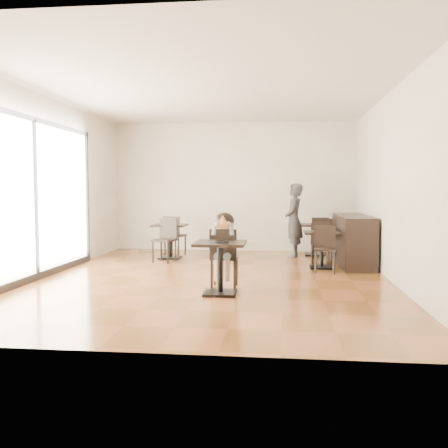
# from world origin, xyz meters

# --- Properties ---
(floor) EXTENTS (6.00, 8.00, 0.01)m
(floor) POSITION_xyz_m (0.00, 0.00, 0.00)
(floor) COLOR brown
(floor) RESTS_ON ground
(ceiling) EXTENTS (6.00, 8.00, 0.01)m
(ceiling) POSITION_xyz_m (0.00, 0.00, 3.20)
(ceiling) COLOR silver
(ceiling) RESTS_ON floor
(wall_back) EXTENTS (6.00, 0.01, 3.20)m
(wall_back) POSITION_xyz_m (0.00, 4.00, 1.60)
(wall_back) COLOR white
(wall_back) RESTS_ON floor
(wall_front) EXTENTS (6.00, 0.01, 3.20)m
(wall_front) POSITION_xyz_m (0.00, -4.00, 1.60)
(wall_front) COLOR white
(wall_front) RESTS_ON floor
(wall_left) EXTENTS (0.01, 8.00, 3.20)m
(wall_left) POSITION_xyz_m (-3.00, 0.00, 1.60)
(wall_left) COLOR white
(wall_left) RESTS_ON floor
(wall_right) EXTENTS (0.01, 8.00, 3.20)m
(wall_right) POSITION_xyz_m (3.00, 0.00, 1.60)
(wall_right) COLOR white
(wall_right) RESTS_ON floor
(storefront_window) EXTENTS (0.04, 4.50, 2.60)m
(storefront_window) POSITION_xyz_m (-2.97, -0.50, 1.40)
(storefront_window) COLOR white
(storefront_window) RESTS_ON floor
(child_table) EXTENTS (0.73, 0.73, 0.77)m
(child_table) POSITION_xyz_m (0.29, -1.32, 0.39)
(child_table) COLOR black
(child_table) RESTS_ON floor
(child_chair) EXTENTS (0.42, 0.42, 0.93)m
(child_chair) POSITION_xyz_m (0.29, -0.77, 0.46)
(child_chair) COLOR black
(child_chair) RESTS_ON floor
(child) EXTENTS (0.42, 0.58, 1.17)m
(child) POSITION_xyz_m (0.29, -0.77, 0.58)
(child) COLOR slate
(child) RESTS_ON child_chair
(plate) EXTENTS (0.26, 0.26, 0.02)m
(plate) POSITION_xyz_m (0.29, -1.42, 0.78)
(plate) COLOR black
(plate) RESTS_ON child_table
(pizza_slice) EXTENTS (0.27, 0.21, 0.06)m
(pizza_slice) POSITION_xyz_m (0.29, -0.96, 1.01)
(pizza_slice) COLOR #E6D16C
(pizza_slice) RESTS_ON child
(adult_patron) EXTENTS (0.44, 0.63, 1.67)m
(adult_patron) POSITION_xyz_m (1.47, 2.91, 0.83)
(adult_patron) COLOR #333438
(adult_patron) RESTS_ON floor
(cafe_table_mid) EXTENTS (0.71, 0.71, 0.71)m
(cafe_table_mid) POSITION_xyz_m (1.96, 1.32, 0.36)
(cafe_table_mid) COLOR black
(cafe_table_mid) RESTS_ON floor
(cafe_table_left) EXTENTS (0.89, 0.89, 0.76)m
(cafe_table_left) POSITION_xyz_m (-1.27, 2.31, 0.38)
(cafe_table_left) COLOR black
(cafe_table_left) RESTS_ON floor
(cafe_table_back) EXTENTS (0.73, 0.73, 0.73)m
(cafe_table_back) POSITION_xyz_m (1.96, 3.21, 0.36)
(cafe_table_back) COLOR black
(cafe_table_back) RESTS_ON floor
(chair_mid_a) EXTENTS (0.40, 0.40, 0.86)m
(chair_mid_a) POSITION_xyz_m (1.98, 1.87, 0.43)
(chair_mid_a) COLOR black
(chair_mid_a) RESTS_ON floor
(chair_mid_b) EXTENTS (0.40, 0.40, 0.86)m
(chair_mid_b) POSITION_xyz_m (1.98, 0.77, 0.43)
(chair_mid_b) COLOR black
(chair_mid_b) RESTS_ON floor
(chair_left_a) EXTENTS (0.51, 0.51, 0.92)m
(chair_left_a) POSITION_xyz_m (-1.27, 2.86, 0.46)
(chair_left_a) COLOR black
(chair_left_a) RESTS_ON floor
(chair_left_b) EXTENTS (0.51, 0.51, 0.92)m
(chair_left_b) POSITION_xyz_m (-1.27, 1.76, 0.46)
(chair_left_b) COLOR black
(chair_left_b) RESTS_ON floor
(chair_back_a) EXTENTS (0.42, 0.42, 0.88)m
(chair_back_a) POSITION_xyz_m (2.10, 3.50, 0.44)
(chair_back_a) COLOR black
(chair_back_a) RESTS_ON floor
(chair_back_b) EXTENTS (0.42, 0.42, 0.88)m
(chair_back_b) POSITION_xyz_m (2.10, 2.66, 0.44)
(chair_back_b) COLOR black
(chair_back_b) RESTS_ON floor
(service_counter) EXTENTS (0.60, 2.40, 1.00)m
(service_counter) POSITION_xyz_m (2.65, 2.00, 0.50)
(service_counter) COLOR black
(service_counter) RESTS_ON floor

